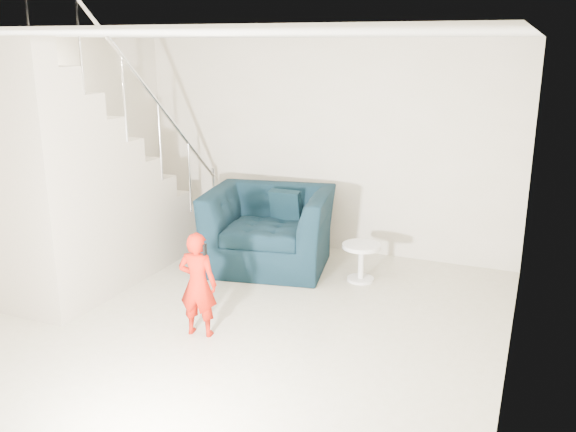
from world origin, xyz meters
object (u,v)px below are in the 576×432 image
Objects in this scene: armchair at (269,229)px; toddler at (198,284)px; staircase at (86,202)px; side_table at (361,256)px.

armchair is 1.93m from toddler.
staircase is at bearing -27.84° from toddler.
toddler is at bearing -96.18° from armchair.
staircase is at bearing -156.56° from side_table.
toddler is at bearing -118.51° from side_table.
toddler is (0.16, -1.93, 0.03)m from armchair.
toddler reaches higher than side_table.
staircase is at bearing -153.03° from armchair.
armchair is 1.45× the size of toddler.
armchair is at bearing -93.15° from toddler.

